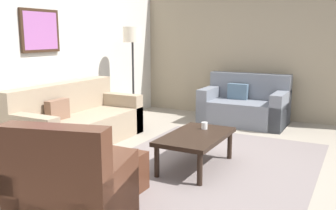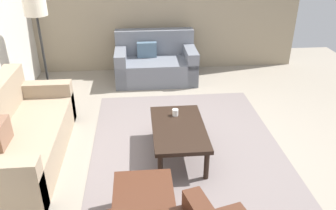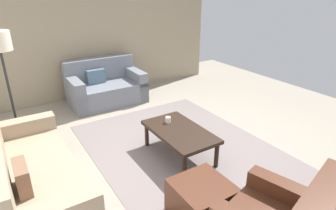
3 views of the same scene
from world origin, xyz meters
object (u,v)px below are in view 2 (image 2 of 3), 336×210
Objects in this scene: lamp_standing at (37,18)px; coffee_table at (179,130)px; ottoman at (144,205)px; cup at (175,112)px; couch_main at (15,138)px; couch_loveseat at (155,63)px.

coffee_table is at bearing -129.16° from lamp_standing.
cup is at bearing -18.27° from ottoman.
couch_main is 1.21× the size of lamp_standing.
coffee_table is 12.73× the size of cup.
couch_main is 23.88× the size of cup.
ottoman is at bearing -127.47° from couch_main.
lamp_standing reaches higher than cup.
ottoman is (-3.61, 0.32, -0.10)m from couch_loveseat.
couch_main is 3.06m from couch_loveseat.
couch_main is 1.88× the size of coffee_table.
couch_main is 1.40× the size of couch_loveseat.
couch_main is at bearing 95.59° from cup.
coffee_table is at bearing -176.91° from couch_loveseat.
lamp_standing is (2.60, 1.42, 1.21)m from ottoman.
cup reaches higher than ottoman.
couch_loveseat is at bearing -5.07° from ottoman.
cup is at bearing -176.78° from couch_loveseat.
couch_main is 1.98m from coffee_table.
cup is at bearing -123.66° from lamp_standing.
ottoman is 3.20m from lamp_standing.
cup is (0.29, 0.01, 0.09)m from coffee_table.
couch_loveseat is 17.07× the size of cup.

